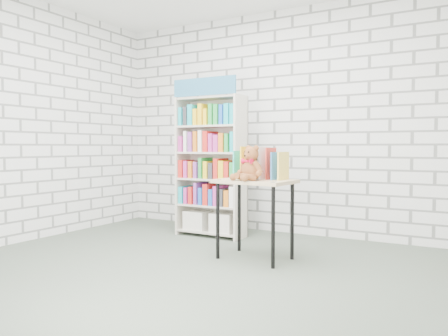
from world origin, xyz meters
The scene contains 6 objects.
ground centered at (0.00, 0.00, 0.00)m, with size 4.50×4.50×0.00m, color #495346.
room_shell centered at (0.00, 0.00, 1.78)m, with size 4.52×4.02×2.81m.
bookshelf centered at (-0.55, 1.36, 0.87)m, with size 0.84×0.33×1.90m.
display_table centered at (0.39, 0.62, 0.66)m, with size 0.76×0.56×0.77m.
table_books centered at (0.40, 0.73, 0.92)m, with size 0.52×0.26×0.30m.
teddy_bear centered at (0.39, 0.51, 0.90)m, with size 0.30×0.30×0.33m.
Camera 1 is at (2.19, -3.17, 1.08)m, focal length 35.00 mm.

